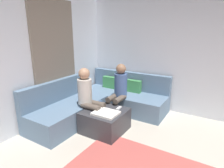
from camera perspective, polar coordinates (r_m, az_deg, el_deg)
wall_back at (r=4.48m, az=27.83°, el=7.14°), size 6.00×0.12×2.70m
curtain_panel at (r=4.23m, az=-16.68°, el=6.51°), size 0.06×1.10×2.50m
sectional_couch at (r=4.41m, az=-3.35°, el=-5.53°), size 2.10×2.55×0.87m
ottoman at (r=3.72m, az=-2.14°, el=-10.98°), size 0.76×0.76×0.42m
folded_blanket at (r=3.48m, az=-1.88°, el=-8.76°), size 0.44×0.36×0.04m
coffee_mug at (r=3.86m, az=-3.44°, el=-5.75°), size 0.08×0.08×0.10m
game_remote at (r=3.71m, az=2.05°, el=-7.26°), size 0.05×0.15×0.02m
person_on_couch_back at (r=4.12m, az=1.99°, el=-1.56°), size 0.30×0.60×1.20m
person_on_couch_side at (r=3.73m, az=-6.98°, el=-3.53°), size 0.60×0.30×1.20m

